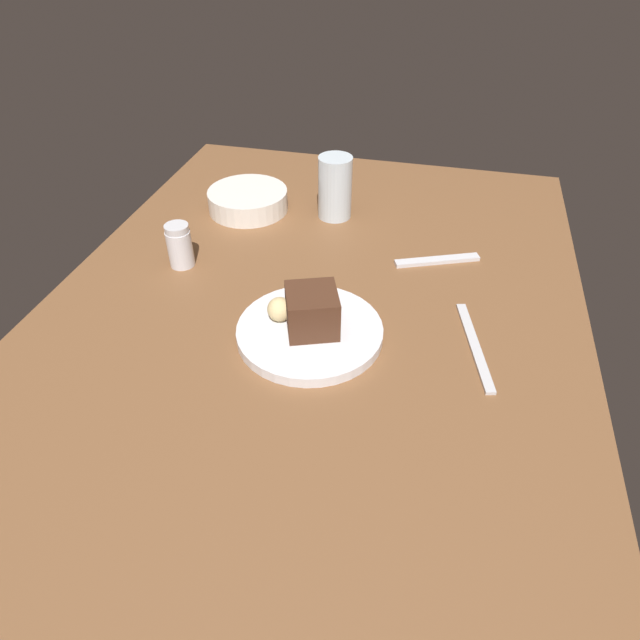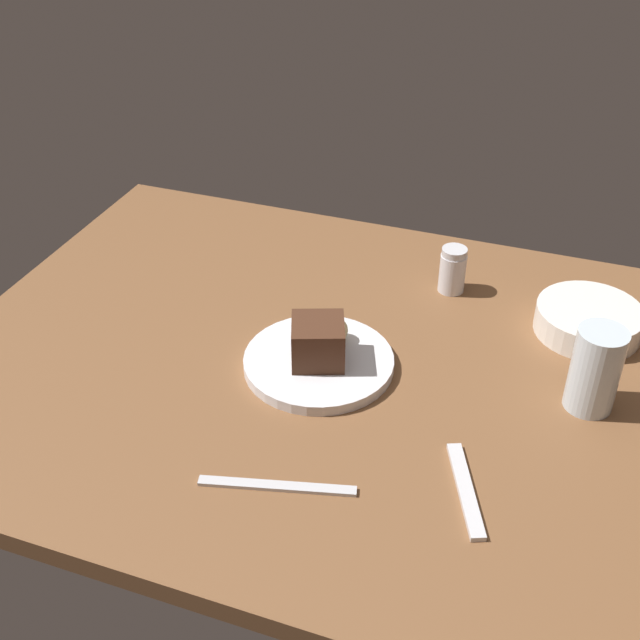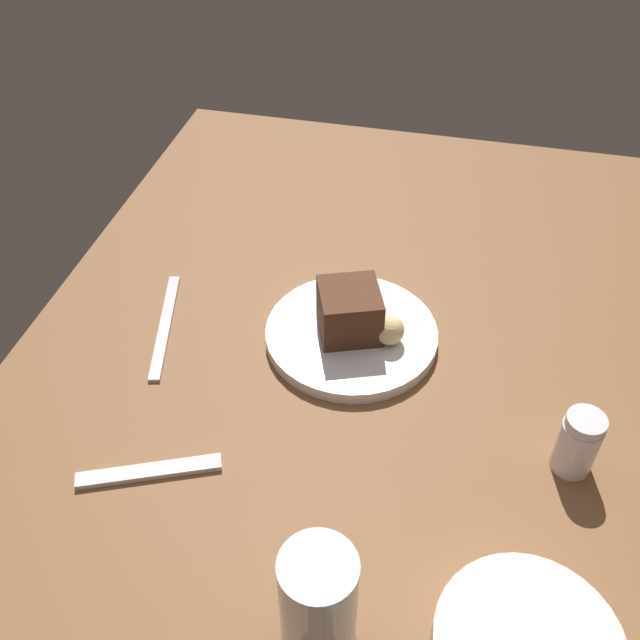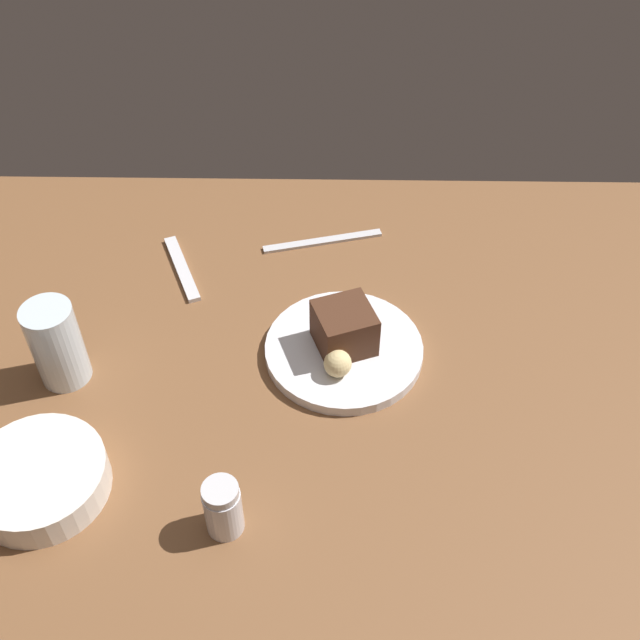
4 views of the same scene
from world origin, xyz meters
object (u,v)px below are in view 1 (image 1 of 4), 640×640
bread_roll (280,309)px  salt_shaker (180,246)px  butter_knife (474,345)px  water_glass (335,187)px  side_bowl (248,200)px  dessert_spoon (437,260)px  dessert_plate (310,332)px  chocolate_cake_slice (312,311)px

bread_roll → salt_shaker: bearing=59.7°
butter_knife → water_glass: bearing=-154.4°
salt_shaker → side_bowl: (21.75, -4.46, -1.73)cm
butter_knife → dessert_spoon: bearing=-176.3°
water_glass → butter_knife: water_glass is taller
side_bowl → bread_roll: bearing=-153.7°
dessert_plate → water_glass: water_glass is taller
dessert_plate → water_glass: (36.68, 4.34, 5.22)cm
salt_shaker → water_glass: water_glass is taller
bread_roll → dessert_spoon: bearing=-42.2°
chocolate_cake_slice → salt_shaker: size_ratio=0.95×
dessert_plate → dessert_spoon: 29.59cm
dessert_spoon → butter_knife: (-21.26, -6.89, -0.10)cm
water_glass → butter_knife: 43.96cm
chocolate_cake_slice → dessert_spoon: size_ratio=0.49×
dessert_plate → chocolate_cake_slice: size_ratio=2.94×
bread_roll → side_bowl: size_ratio=0.23×
bread_roll → dessert_spoon: 31.98cm
side_bowl → salt_shaker: bearing=168.4°
bread_roll → butter_knife: 28.55cm
bread_roll → salt_shaker: (12.51, 21.42, 0.36)cm
salt_shaker → side_bowl: salt_shaker is taller
dessert_plate → salt_shaker: (13.39, 26.15, 2.98)cm
salt_shaker → water_glass: 31.99cm
dessert_plate → water_glass: bearing=6.7°
dessert_plate → salt_shaker: size_ratio=2.79×
butter_knife → chocolate_cake_slice: bearing=-96.4°
dessert_plate → side_bowl: (35.14, 21.69, 1.25)cm
chocolate_cake_slice → bread_roll: (0.84, 5.11, -1.28)cm
chocolate_cake_slice → salt_shaker: (13.35, 26.52, -0.92)cm
chocolate_cake_slice → bread_roll: 5.33cm
chocolate_cake_slice → side_bowl: (35.11, 22.06, -2.65)cm
dessert_spoon → butter_knife: 22.34cm
dessert_plate → bread_roll: (0.88, 4.74, 2.63)cm
chocolate_cake_slice → butter_knife: 23.81cm
chocolate_cake_slice → bread_roll: chocolate_cake_slice is taller
water_glass → bread_roll: bearing=179.4°
chocolate_cake_slice → bread_roll: size_ratio=2.00×
chocolate_cake_slice → butter_knife: chocolate_cake_slice is taller
salt_shaker → dessert_spoon: bearing=-75.5°
chocolate_cake_slice → side_bowl: 41.55cm
side_bowl → butter_knife: 55.41cm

